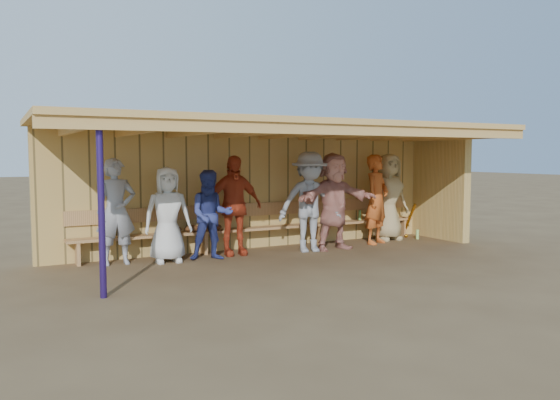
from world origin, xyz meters
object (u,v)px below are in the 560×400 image
Objects in this scene: player_f at (334,201)px; player_g at (377,199)px; player_c at (211,215)px; player_d at (233,205)px; player_a at (116,212)px; player_e at (310,202)px; player_h at (388,197)px; player_b at (168,215)px; bench at (263,223)px.

player_f reaches higher than player_g.
player_f is at bearing 163.77° from player_g.
player_f is at bearing 11.21° from player_c.
player_a is at bearing -177.93° from player_d.
player_e reaches higher than player_h.
player_f is 1.01× the size of player_h.
player_g is at bearing 7.45° from player_f.
player_f is (3.34, -0.28, 0.13)m from player_b.
player_d is 1.53m from player_e.
player_f reaches higher than player_c.
player_e is (2.03, -0.09, 0.17)m from player_c.
player_d is at bearing 179.06° from player_e.
player_d is at bearing 39.79° from player_c.
player_e is at bearing -168.62° from player_h.
player_h is at bearing -6.30° from bench.
player_a is 0.88m from player_b.
player_c is at bearing 156.33° from player_g.
player_c is 1.56m from bench.
player_e is 0.26× the size of bench.
player_a is at bearing -174.14° from bench.
player_d is at bearing -178.06° from player_h.
player_d is 3.26m from player_g.
player_c is at bearing -174.69° from player_h.
player_f is 1.23m from player_g.
player_d is 2.07m from player_f.
player_h is 3.03m from bench.
player_b is (0.85, -0.20, -0.08)m from player_a.
player_e is at bearing 160.21° from player_g.
player_f is 1.52m from bench.
player_a is 3.67m from player_e.
player_a is 1.09× the size of player_b.
player_c is 2.59m from player_f.
player_c is at bearing 176.49° from player_f.
player_a is at bearing -179.03° from player_c.
player_a is 5.96m from player_h.
player_b is 3.35m from player_f.
player_c is at bearing -169.94° from player_e.
player_c is 0.86× the size of player_d.
player_b reaches higher than bench.
player_f reaches higher than player_b.
player_d is at bearing -2.12° from player_a.
player_a is 0.98× the size of player_d.
player_a is 5.42m from player_g.
player_a is 0.96× the size of player_h.
player_h reaches higher than player_g.
player_g is (4.56, -0.11, 0.11)m from player_b.
bench is at bearing 40.07° from player_c.
player_f is at bearing -33.21° from bench.
player_a is 0.95× the size of player_f.
bench is at bearing 6.43° from player_a.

